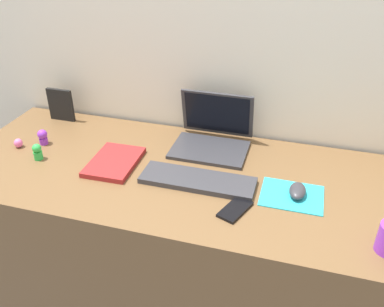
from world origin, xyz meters
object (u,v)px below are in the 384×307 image
(laptop, at_px, (213,133))
(cell_phone, at_px, (235,209))
(toy_figurine_pink, at_px, (18,143))
(toy_figurine_green, at_px, (37,152))
(picture_frame, at_px, (61,105))
(toy_figurine_purple, at_px, (43,137))
(keyboard, at_px, (198,180))
(notebook_pad, at_px, (114,162))
(mouse, at_px, (298,191))

(laptop, relative_size, cell_phone, 2.34)
(toy_figurine_pink, height_order, toy_figurine_green, toy_figurine_green)
(picture_frame, bearing_deg, cell_phone, -25.81)
(picture_frame, bearing_deg, toy_figurine_pink, -97.75)
(laptop, xyz_separation_m, toy_figurine_purple, (-0.68, -0.19, -0.02))
(picture_frame, height_order, toy_figurine_purple, picture_frame)
(keyboard, xyz_separation_m, cell_phone, (0.16, -0.12, -0.01))
(cell_phone, bearing_deg, toy_figurine_purple, -172.80)
(toy_figurine_pink, bearing_deg, keyboard, -2.89)
(cell_phone, relative_size, picture_frame, 0.85)
(cell_phone, height_order, notebook_pad, notebook_pad)
(mouse, relative_size, cell_phone, 0.75)
(laptop, relative_size, toy_figurine_green, 4.56)
(keyboard, bearing_deg, notebook_pad, 175.01)
(laptop, relative_size, keyboard, 0.73)
(mouse, relative_size, picture_frame, 0.64)
(toy_figurine_pink, relative_size, toy_figurine_green, 0.57)
(laptop, bearing_deg, cell_phone, -66.47)
(laptop, xyz_separation_m, picture_frame, (-0.72, 0.03, 0.02))
(toy_figurine_green, bearing_deg, mouse, 2.27)
(keyboard, height_order, toy_figurine_pink, toy_figurine_pink)
(mouse, distance_m, notebook_pad, 0.69)
(laptop, xyz_separation_m, mouse, (0.36, -0.26, -0.03))
(picture_frame, height_order, toy_figurine_green, picture_frame)
(mouse, xyz_separation_m, toy_figurine_green, (-0.99, -0.04, 0.01))
(keyboard, relative_size, toy_figurine_pink, 10.83)
(mouse, xyz_separation_m, cell_phone, (-0.19, -0.14, -0.02))
(toy_figurine_green, bearing_deg, cell_phone, -7.07)
(toy_figurine_purple, bearing_deg, picture_frame, 101.34)
(picture_frame, distance_m, toy_figurine_green, 0.35)
(laptop, height_order, notebook_pad, laptop)
(toy_figurine_purple, relative_size, toy_figurine_pink, 1.69)
(toy_figurine_pink, xyz_separation_m, toy_figurine_green, (0.13, -0.06, 0.01))
(mouse, distance_m, picture_frame, 1.12)
(mouse, bearing_deg, keyboard, -176.62)
(toy_figurine_pink, distance_m, toy_figurine_green, 0.14)
(keyboard, distance_m, notebook_pad, 0.34)
(cell_phone, bearing_deg, mouse, 57.58)
(laptop, xyz_separation_m, cell_phone, (0.17, -0.40, -0.05))
(toy_figurine_purple, height_order, toy_figurine_green, toy_figurine_green)
(keyboard, relative_size, toy_figurine_purple, 6.40)
(mouse, distance_m, toy_figurine_pink, 1.12)
(mouse, relative_size, notebook_pad, 0.40)
(mouse, height_order, toy_figurine_pink, same)
(toy_figurine_purple, bearing_deg, cell_phone, -13.92)
(toy_figurine_pink, bearing_deg, picture_frame, 82.25)
(laptop, relative_size, toy_figurine_pink, 7.93)
(mouse, bearing_deg, cell_phone, -143.54)
(keyboard, xyz_separation_m, toy_figurine_pink, (-0.77, 0.04, 0.01))
(mouse, height_order, notebook_pad, mouse)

